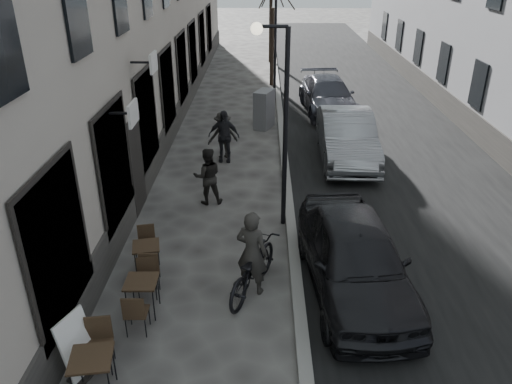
{
  "coord_description": "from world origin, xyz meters",
  "views": [
    {
      "loc": [
        -0.55,
        -5.54,
        6.53
      ],
      "look_at": [
        -0.69,
        4.17,
        1.8
      ],
      "focal_mm": 35.0,
      "sensor_mm": 36.0,
      "label": 1
    }
  ],
  "objects_px": {
    "bistro_set_c": "(147,256)",
    "sign_board": "(79,350)",
    "car_mid": "(347,136)",
    "bicycle": "(252,268)",
    "car_far": "(328,96)",
    "car_near": "(355,257)",
    "utility_cabinet": "(264,109)",
    "pedestrian_mid": "(223,135)",
    "bistro_set_a": "(93,372)",
    "streetlamp_far": "(272,32)",
    "streetlamp_near": "(279,107)",
    "bistro_set_b": "(143,293)",
    "pedestrian_near": "(208,176)",
    "pedestrian_far": "(224,136)"
  },
  "relations": [
    {
      "from": "pedestrian_near",
      "to": "pedestrian_mid",
      "type": "distance_m",
      "value": 3.48
    },
    {
      "from": "car_near",
      "to": "car_far",
      "type": "xyz_separation_m",
      "value": [
        0.93,
        12.92,
        -0.07
      ]
    },
    {
      "from": "pedestrian_near",
      "to": "car_mid",
      "type": "distance_m",
      "value": 5.55
    },
    {
      "from": "sign_board",
      "to": "pedestrian_near",
      "type": "bearing_deg",
      "value": 98.74
    },
    {
      "from": "sign_board",
      "to": "pedestrian_near",
      "type": "distance_m",
      "value": 6.57
    },
    {
      "from": "bicycle",
      "to": "car_mid",
      "type": "bearing_deg",
      "value": -90.05
    },
    {
      "from": "streetlamp_far",
      "to": "bistro_set_b",
      "type": "height_order",
      "value": "streetlamp_far"
    },
    {
      "from": "streetlamp_near",
      "to": "bistro_set_b",
      "type": "xyz_separation_m",
      "value": [
        -2.72,
        -3.65,
        -2.7
      ]
    },
    {
      "from": "streetlamp_near",
      "to": "car_near",
      "type": "xyz_separation_m",
      "value": [
        1.54,
        -2.84,
        -2.35
      ]
    },
    {
      "from": "bistro_set_a",
      "to": "car_far",
      "type": "distance_m",
      "value": 16.73
    },
    {
      "from": "bistro_set_b",
      "to": "bistro_set_c",
      "type": "bearing_deg",
      "value": 97.58
    },
    {
      "from": "streetlamp_near",
      "to": "car_far",
      "type": "bearing_deg",
      "value": 76.21
    },
    {
      "from": "pedestrian_far",
      "to": "car_near",
      "type": "relative_size",
      "value": 0.37
    },
    {
      "from": "streetlamp_far",
      "to": "utility_cabinet",
      "type": "bearing_deg",
      "value": -94.6
    },
    {
      "from": "utility_cabinet",
      "to": "bistro_set_c",
      "type": "bearing_deg",
      "value": -82.69
    },
    {
      "from": "bistro_set_c",
      "to": "utility_cabinet",
      "type": "height_order",
      "value": "utility_cabinet"
    },
    {
      "from": "bistro_set_a",
      "to": "utility_cabinet",
      "type": "xyz_separation_m",
      "value": [
        2.72,
        13.61,
        0.27
      ]
    },
    {
      "from": "utility_cabinet",
      "to": "car_far",
      "type": "relative_size",
      "value": 0.3
    },
    {
      "from": "bistro_set_c",
      "to": "streetlamp_near",
      "type": "bearing_deg",
      "value": 25.83
    },
    {
      "from": "streetlamp_near",
      "to": "bistro_set_c",
      "type": "height_order",
      "value": "streetlamp_near"
    },
    {
      "from": "pedestrian_near",
      "to": "car_near",
      "type": "bearing_deg",
      "value": 120.67
    },
    {
      "from": "utility_cabinet",
      "to": "pedestrian_far",
      "type": "distance_m",
      "value": 3.85
    },
    {
      "from": "bistro_set_c",
      "to": "pedestrian_near",
      "type": "relative_size",
      "value": 0.89
    },
    {
      "from": "bistro_set_c",
      "to": "pedestrian_far",
      "type": "height_order",
      "value": "pedestrian_far"
    },
    {
      "from": "streetlamp_far",
      "to": "streetlamp_near",
      "type": "bearing_deg",
      "value": -90.0
    },
    {
      "from": "pedestrian_mid",
      "to": "car_near",
      "type": "xyz_separation_m",
      "value": [
        3.29,
        -7.48,
        0.01
      ]
    },
    {
      "from": "bicycle",
      "to": "car_mid",
      "type": "distance_m",
      "value": 8.07
    },
    {
      "from": "utility_cabinet",
      "to": "car_far",
      "type": "xyz_separation_m",
      "value": [
        2.8,
        2.17,
        -0.02
      ]
    },
    {
      "from": "bistro_set_b",
      "to": "car_near",
      "type": "bearing_deg",
      "value": 9.78
    },
    {
      "from": "car_mid",
      "to": "streetlamp_far",
      "type": "bearing_deg",
      "value": 109.68
    },
    {
      "from": "pedestrian_near",
      "to": "car_near",
      "type": "distance_m",
      "value": 5.29
    },
    {
      "from": "streetlamp_near",
      "to": "pedestrian_far",
      "type": "distance_m",
      "value": 5.15
    },
    {
      "from": "utility_cabinet",
      "to": "pedestrian_near",
      "type": "xyz_separation_m",
      "value": [
        -1.59,
        -6.73,
        0.06
      ]
    },
    {
      "from": "streetlamp_near",
      "to": "bistro_set_a",
      "type": "relative_size",
      "value": 3.07
    },
    {
      "from": "streetlamp_near",
      "to": "pedestrian_near",
      "type": "height_order",
      "value": "streetlamp_near"
    },
    {
      "from": "bistro_set_b",
      "to": "sign_board",
      "type": "distance_m",
      "value": 1.73
    },
    {
      "from": "utility_cabinet",
      "to": "pedestrian_near",
      "type": "relative_size",
      "value": 0.92
    },
    {
      "from": "bistro_set_b",
      "to": "pedestrian_far",
      "type": "bearing_deg",
      "value": 81.63
    },
    {
      "from": "pedestrian_near",
      "to": "pedestrian_far",
      "type": "relative_size",
      "value": 0.92
    },
    {
      "from": "streetlamp_far",
      "to": "car_near",
      "type": "bearing_deg",
      "value": -84.07
    },
    {
      "from": "sign_board",
      "to": "car_far",
      "type": "xyz_separation_m",
      "value": [
        5.91,
        15.29,
        0.27
      ]
    },
    {
      "from": "car_mid",
      "to": "bicycle",
      "type": "bearing_deg",
      "value": -110.99
    },
    {
      "from": "car_near",
      "to": "car_far",
      "type": "distance_m",
      "value": 12.95
    },
    {
      "from": "bistro_set_a",
      "to": "bistro_set_c",
      "type": "distance_m",
      "value": 3.43
    },
    {
      "from": "bistro_set_c",
      "to": "sign_board",
      "type": "xyz_separation_m",
      "value": [
        -0.52,
        -2.94,
        0.04
      ]
    },
    {
      "from": "sign_board",
      "to": "bicycle",
      "type": "bearing_deg",
      "value": 61.17
    },
    {
      "from": "pedestrian_far",
      "to": "streetlamp_near",
      "type": "bearing_deg",
      "value": -64.36
    },
    {
      "from": "pedestrian_near",
      "to": "car_mid",
      "type": "height_order",
      "value": "pedestrian_near"
    },
    {
      "from": "streetlamp_far",
      "to": "bicycle",
      "type": "bearing_deg",
      "value": -92.26
    },
    {
      "from": "utility_cabinet",
      "to": "pedestrian_mid",
      "type": "height_order",
      "value": "pedestrian_mid"
    }
  ]
}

